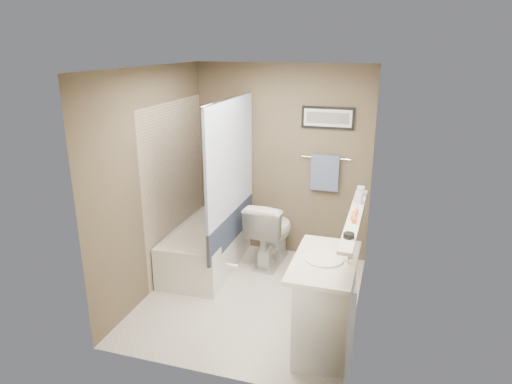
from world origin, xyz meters
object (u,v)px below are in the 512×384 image
(bathtub, at_px, (207,246))
(vanity, at_px, (324,304))
(toilet, at_px, (271,231))
(hair_brush_back, at_px, (355,214))
(hair_brush_front, at_px, (354,217))
(candle_bowl_near, at_px, (349,236))
(glass_jar, at_px, (361,191))
(soap_bottle, at_px, (359,196))

(bathtub, height_order, vanity, vanity)
(toilet, distance_m, vanity, 1.69)
(hair_brush_back, bearing_deg, hair_brush_front, -90.00)
(toilet, height_order, candle_bowl_near, candle_bowl_near)
(glass_jar, bearing_deg, candle_bowl_near, -90.00)
(hair_brush_back, bearing_deg, bathtub, 157.62)
(vanity, height_order, soap_bottle, soap_bottle)
(vanity, relative_size, glass_jar, 9.00)
(vanity, bearing_deg, hair_brush_back, 57.63)
(bathtub, height_order, glass_jar, glass_jar)
(bathtub, bearing_deg, soap_bottle, -13.18)
(glass_jar, bearing_deg, toilet, 157.98)
(hair_brush_front, distance_m, soap_bottle, 0.46)
(toilet, distance_m, glass_jar, 1.38)
(candle_bowl_near, bearing_deg, toilet, 124.58)
(toilet, xyz_separation_m, vanity, (0.88, -1.44, -0.01))
(candle_bowl_near, bearing_deg, hair_brush_front, 90.00)
(soap_bottle, bearing_deg, hair_brush_back, -90.00)
(bathtub, xyz_separation_m, toilet, (0.72, 0.31, 0.16))
(hair_brush_front, distance_m, glass_jar, 0.69)
(hair_brush_back, xyz_separation_m, glass_jar, (0.00, 0.62, 0.03))
(candle_bowl_near, distance_m, soap_bottle, 0.88)
(vanity, bearing_deg, soap_bottle, 69.40)
(candle_bowl_near, height_order, soap_bottle, soap_bottle)
(candle_bowl_near, bearing_deg, bathtub, 145.36)
(bathtub, xyz_separation_m, hair_brush_back, (1.79, -0.73, 0.89))
(hair_brush_front, bearing_deg, toilet, 133.50)
(hair_brush_front, bearing_deg, soap_bottle, 90.00)
(vanity, bearing_deg, glass_jar, 72.51)
(candle_bowl_near, xyz_separation_m, soap_bottle, (0.00, 0.88, 0.06))
(soap_bottle, bearing_deg, candle_bowl_near, -90.00)
(glass_jar, distance_m, soap_bottle, 0.24)
(vanity, relative_size, hair_brush_front, 4.09)
(hair_brush_front, relative_size, glass_jar, 2.20)
(toilet, bearing_deg, hair_brush_front, 138.06)
(hair_brush_front, height_order, hair_brush_back, same)
(bathtub, relative_size, candle_bowl_near, 16.67)
(toilet, distance_m, soap_bottle, 1.48)
(toilet, distance_m, candle_bowl_near, 2.01)
(toilet, xyz_separation_m, candle_bowl_near, (1.07, -1.55, 0.73))
(bathtub, bearing_deg, vanity, -37.02)
(candle_bowl_near, bearing_deg, soap_bottle, 90.00)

